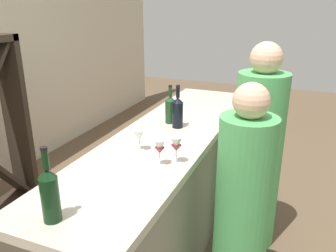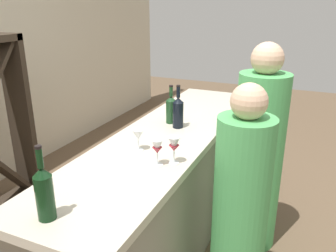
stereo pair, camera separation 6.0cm
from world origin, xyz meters
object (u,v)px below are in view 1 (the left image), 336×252
Objects in this scene: wine_glass_near_center at (160,148)px; wine_bottle_leftmost_dark_green at (50,194)px; person_center_guest at (242,213)px; person_left_guest at (257,157)px; wine_glass_near_left at (176,146)px; wine_glass_near_right at (139,136)px; wine_bottle_second_left_near_black at (178,112)px; wine_bottle_center_olive_green at (170,109)px.

wine_bottle_leftmost_dark_green is at bearing 162.03° from wine_glass_near_center.
person_left_guest is at bearing -103.86° from person_center_guest.
wine_glass_near_left is 1.20× the size of wine_glass_near_right.
wine_bottle_second_left_near_black is 0.60m from wine_glass_near_left.
wine_bottle_center_olive_green is 2.18× the size of wine_glass_near_right.
wine_glass_near_right is at bearing 171.71° from wine_bottle_second_left_near_black.
wine_bottle_second_left_near_black is 2.37× the size of wine_glass_near_right.
wine_glass_near_center is 0.10× the size of person_left_guest.
wine_glass_near_left is at bearing -21.83° from wine_bottle_leftmost_dark_green.
person_left_guest reaches higher than wine_bottle_center_olive_green.
person_left_guest reaches higher than wine_bottle_second_left_near_black.
person_center_guest is at bearing -128.10° from wine_bottle_second_left_near_black.
wine_bottle_second_left_near_black is at bearing -3.58° from wine_bottle_leftmost_dark_green.
person_center_guest is (0.02, -0.66, -0.41)m from wine_glass_near_right.
wine_bottle_center_olive_green is 0.96m from person_center_guest.
wine_bottle_leftmost_dark_green reaches higher than wine_glass_near_right.
wine_bottle_leftmost_dark_green reaches higher than wine_bottle_second_left_near_black.
person_center_guest is (0.10, -0.38, -0.42)m from wine_glass_near_left.
wine_glass_near_center is at bearing -168.19° from wine_bottle_second_left_near_black.
wine_glass_near_center is (0.65, -0.21, -0.02)m from wine_bottle_leftmost_dark_green.
wine_bottle_leftmost_dark_green is 1.36m from wine_bottle_center_olive_green.
wine_glass_near_right is 0.77m from person_center_guest.
wine_bottle_center_olive_green is (0.08, 0.09, -0.01)m from wine_bottle_second_left_near_black.
wine_glass_near_center is at bearing -126.24° from wine_glass_near_right.
wine_bottle_leftmost_dark_green is 0.21× the size of person_left_guest.
person_left_guest is at bearing -26.17° from wine_glass_near_center.
wine_bottle_second_left_near_black is at bearing 32.74° from person_left_guest.
person_center_guest is at bearing -88.25° from wine_glass_near_right.
wine_bottle_center_olive_green is 0.18× the size of person_left_guest.
wine_glass_near_left is 0.58m from person_center_guest.
person_center_guest reaches higher than wine_glass_near_center.
wine_glass_near_left is (-0.64, -0.30, -0.00)m from wine_bottle_center_olive_green.
wine_bottle_leftmost_dark_green is 1.70m from person_left_guest.
person_left_guest is 1.09× the size of person_center_guest.
wine_bottle_second_left_near_black is at bearing 11.81° from wine_glass_near_center.
person_center_guest is (-0.71, -0.03, -0.06)m from person_left_guest.
person_center_guest is (-0.46, -0.59, -0.43)m from wine_bottle_second_left_near_black.
wine_bottle_second_left_near_black is 1.98× the size of wine_glass_near_left.
wine_glass_near_left is at bearing -159.92° from wine_bottle_second_left_near_black.
wine_bottle_second_left_near_black is 0.64m from wine_glass_near_center.
wine_bottle_leftmost_dark_green is 2.52× the size of wine_glass_near_right.
person_center_guest reaches higher than wine_glass_near_right.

